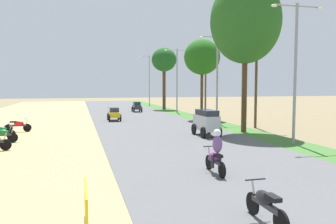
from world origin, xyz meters
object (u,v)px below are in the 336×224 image
median_tree_third (202,57)px  motorbike_ahead_third (216,153)px  car_sedan_yellow (114,113)px  parked_motorbike_fifth (0,131)px  median_tree_second (246,21)px  streetlamp_mid (217,73)px  utility_pole_near (206,76)px  streetlamp_farthest (149,77)px  motorbike_ahead_fourth (111,112)px  parked_motorbike_sixth (18,125)px  streetlamp_near (296,64)px  parked_motorbike_fourth (1,134)px  car_van_silver (206,121)px  utility_pole_far (256,61)px  streetlamp_far (177,76)px  motorbike_ahead_second (265,203)px  street_signboard (86,213)px  car_hatchback_charcoal (137,106)px  median_tree_fourth (164,60)px

median_tree_third → motorbike_ahead_third: 21.32m
car_sedan_yellow → parked_motorbike_fifth: bearing=-130.3°
median_tree_second → car_sedan_yellow: bearing=128.8°
streetlamp_mid → utility_pole_near: 10.82m
streetlamp_farthest → motorbike_ahead_fourth: streetlamp_farthest is taller
parked_motorbike_sixth → utility_pole_near: size_ratio=0.21×
median_tree_second → motorbike_ahead_third: 13.72m
streetlamp_mid → streetlamp_near: bearing=-90.0°
parked_motorbike_fourth → car_van_silver: size_ratio=0.75×
parked_motorbike_sixth → motorbike_ahead_fourth: size_ratio=1.00×
parked_motorbike_sixth → utility_pole_far: (17.41, -1.69, 4.63)m
motorbike_ahead_third → median_tree_third: bearing=71.0°
motorbike_ahead_third → streetlamp_far: bearing=76.5°
streetlamp_far → motorbike_ahead_second: streetlamp_far is taller
streetlamp_far → car_van_silver: (-3.62, -19.12, -3.45)m
motorbike_ahead_third → streetlamp_near: bearing=36.5°
median_tree_second → streetlamp_mid: median_tree_second is taller
street_signboard → streetlamp_far: bearing=71.2°
car_sedan_yellow → car_hatchback_charcoal: car_hatchback_charcoal is taller
street_signboard → motorbike_ahead_third: 7.19m
motorbike_ahead_third → parked_motorbike_fifth: bearing=130.7°
median_tree_third → car_hatchback_charcoal: (-4.62, 10.34, -5.25)m
utility_pole_far → motorbike_ahead_third: 15.65m
parked_motorbike_sixth → car_van_silver: bearing=-23.3°
street_signboard → motorbike_ahead_second: size_ratio=0.83×
car_hatchback_charcoal → median_tree_third: bearing=-65.9°
parked_motorbike_fifth → motorbike_ahead_second: (8.75, -15.35, 0.02)m
utility_pole_far → car_hatchback_charcoal: 19.16m
car_hatchback_charcoal → utility_pole_far: bearing=-69.9°
streetlamp_mid → street_signboard: bearing=-118.2°
parked_motorbike_sixth → streetlamp_farthest: 34.46m
utility_pole_near → parked_motorbike_fourth: bearing=-138.1°
utility_pole_near → car_hatchback_charcoal: utility_pole_near is taller
streetlamp_mid → utility_pole_far: 3.90m
utility_pole_near → motorbike_ahead_third: utility_pole_near is taller
median_tree_fourth → streetlamp_mid: 18.34m
streetlamp_farthest → motorbike_ahead_second: (-7.34, -48.96, -4.23)m
median_tree_third → motorbike_ahead_third: median_tree_third is taller
streetlamp_far → car_van_silver: bearing=-100.7°
median_tree_second → median_tree_third: 9.63m
street_signboard → median_tree_third: bearing=65.5°
parked_motorbike_fifth → streetlamp_farthest: size_ratio=0.22×
median_tree_third → motorbike_ahead_second: size_ratio=4.26×
motorbike_ahead_fourth → car_van_silver: bearing=-72.8°
median_tree_fourth → parked_motorbike_fifth: bearing=-124.7°
streetlamp_farthest → utility_pole_far: bearing=-86.8°
street_signboard → streetlamp_near: size_ratio=0.20×
car_sedan_yellow → streetlamp_mid: bearing=-27.0°
motorbike_ahead_third → car_hatchback_charcoal: bearing=86.0°
car_van_silver → car_sedan_yellow: size_ratio=1.07×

